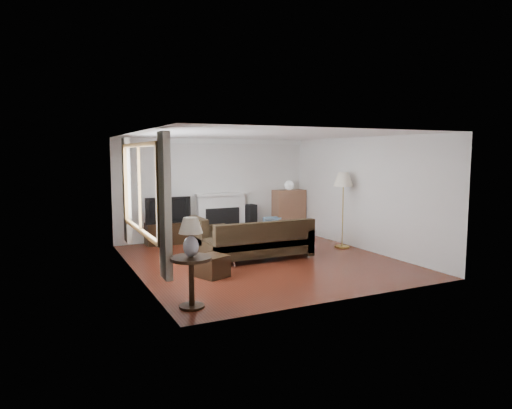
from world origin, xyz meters
name	(u,v)px	position (x,y,z in m)	size (l,w,h in m)	color
room	(263,199)	(0.00, 0.00, 1.25)	(5.10, 5.60, 2.54)	#582113
window	(139,188)	(-2.45, -0.20, 1.55)	(0.12, 2.74, 1.54)	brown
curtain_near	(165,206)	(-2.40, -1.72, 1.40)	(0.10, 0.35, 2.10)	beige
curtain_far	(127,190)	(-2.40, 1.32, 1.40)	(0.10, 0.35, 2.10)	beige
fireplace	(221,215)	(0.15, 2.64, 0.57)	(1.40, 0.26, 1.15)	white
tv_stand	(167,233)	(-1.29, 2.49, 0.25)	(1.01, 0.46, 0.51)	black
television	(167,210)	(-1.29, 2.49, 0.82)	(1.07, 0.14, 0.62)	black
speaker_left	(170,225)	(-1.20, 2.55, 0.43)	(0.24, 0.28, 0.85)	black
speaker_right	(251,220)	(0.93, 2.55, 0.41)	(0.23, 0.28, 0.83)	black
bookshelf	(289,212)	(2.05, 2.52, 0.58)	(0.85, 0.40, 1.17)	brown
globe_lamp	(289,185)	(2.05, 2.52, 1.29)	(0.25, 0.25, 0.25)	white
sectional_sofa	(259,241)	(-0.03, 0.11, 0.38)	(2.34, 1.71, 0.76)	black
coffee_table	(241,239)	(0.08, 1.25, 0.21)	(1.07, 0.58, 0.42)	#A07F4C
footstool	(213,266)	(-1.33, -0.74, 0.19)	(0.45, 0.45, 0.38)	black
floor_lamp	(343,210)	(2.22, 0.35, 0.86)	(0.44, 0.44, 1.72)	#B5943F
side_table	(192,282)	(-2.15, -2.11, 0.36)	(0.58, 0.58, 0.72)	black
table_lamp	(191,238)	(-2.15, -2.11, 0.99)	(0.34, 0.34, 0.54)	silver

